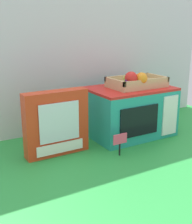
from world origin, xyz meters
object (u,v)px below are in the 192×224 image
at_px(cookie_set_box, 57,123).
at_px(price_sign, 120,141).
at_px(toy_microwave, 130,111).
at_px(food_groups_crate, 136,82).

height_order(cookie_set_box, price_sign, cookie_set_box).
height_order(toy_microwave, food_groups_crate, food_groups_crate).
relative_size(food_groups_crate, price_sign, 2.80).
bearing_deg(price_sign, food_groups_crate, 40.05).
distance_m(toy_microwave, price_sign, 0.29).
bearing_deg(food_groups_crate, toy_microwave, 134.04).
bearing_deg(cookie_set_box, food_groups_crate, 3.07).
xyz_separation_m(food_groups_crate, cookie_set_box, (-0.44, -0.02, -0.14)).
bearing_deg(cookie_set_box, price_sign, -34.37).
relative_size(toy_microwave, food_groups_crate, 1.49).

